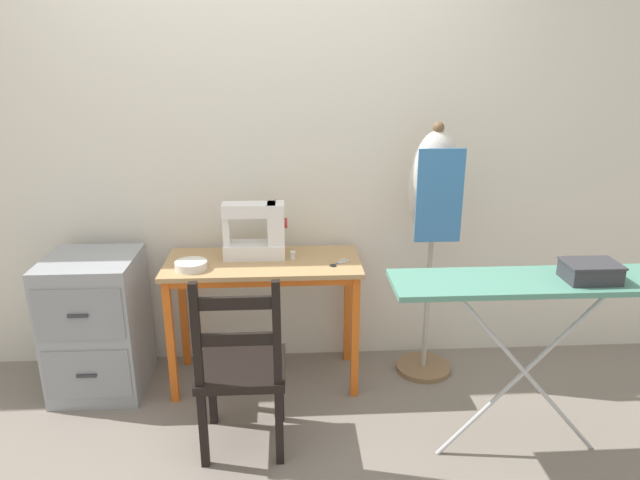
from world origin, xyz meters
TOP-DOWN VIEW (x-y plane):
  - ground_plane at (0.00, 0.00)m, footprint 14.00×14.00m
  - wall_back at (0.00, 0.54)m, footprint 10.00×0.05m
  - sewing_table at (0.00, 0.22)m, footprint 1.05×0.47m
  - sewing_machine at (-0.02, 0.30)m, footprint 0.35×0.15m
  - fabric_bowl at (-0.37, 0.13)m, footprint 0.17×0.17m
  - scissors at (0.39, 0.16)m, footprint 0.12×0.12m
  - thread_spool_near_machine at (0.16, 0.26)m, footprint 0.03×0.03m
  - wooden_chair at (-0.08, -0.36)m, footprint 0.40×0.38m
  - filing_cabinet at (-0.91, 0.20)m, footprint 0.48×0.49m
  - dress_form at (0.93, 0.27)m, footprint 0.32×0.32m
  - ironing_board at (1.19, -0.47)m, footprint 1.24×0.31m
  - storage_box at (1.41, -0.50)m, footprint 0.23×0.16m

SIDE VIEW (x-z plane):
  - ground_plane at x=0.00m, z-range 0.00..0.00m
  - filing_cabinet at x=-0.91m, z-range 0.00..0.77m
  - wooden_chair at x=-0.08m, z-range -0.03..0.87m
  - sewing_table at x=0.00m, z-range 0.26..0.98m
  - scissors at x=0.39m, z-range 0.72..0.73m
  - thread_spool_near_machine at x=0.16m, z-range 0.73..0.77m
  - fabric_bowl at x=-0.37m, z-range 0.73..0.77m
  - ironing_board at x=1.19m, z-range 0.39..1.27m
  - sewing_machine at x=-0.02m, z-range 0.71..1.03m
  - storage_box at x=1.41m, z-range 0.88..0.96m
  - dress_form at x=0.93m, z-range 0.29..1.75m
  - wall_back at x=0.00m, z-range 0.00..2.55m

